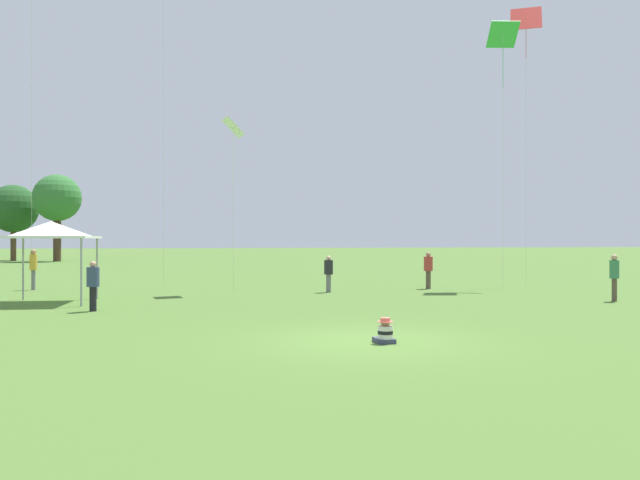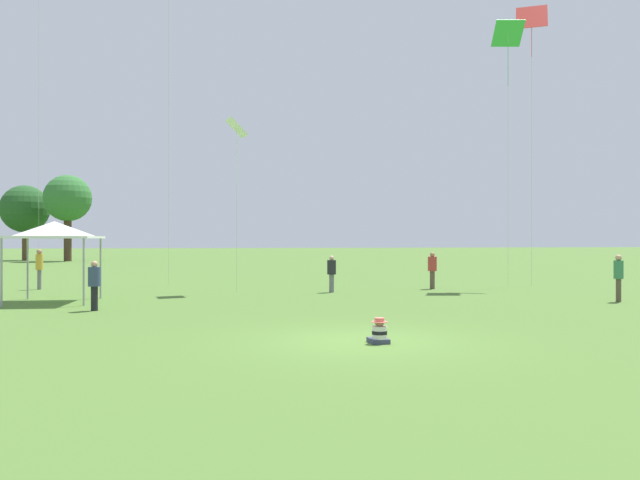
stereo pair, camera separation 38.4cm
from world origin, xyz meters
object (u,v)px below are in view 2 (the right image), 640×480
person_standing_2 (619,273)px  canopy_tent (54,230)px  person_standing_4 (39,265)px  kite_1 (508,39)px  person_standing_1 (432,267)px  kite_4 (532,22)px  kite_0 (237,132)px  distant_tree_0 (68,199)px  distant_tree_1 (25,209)px  seated_toddler (379,333)px  person_standing_3 (94,281)px  person_standing_0 (332,271)px

person_standing_2 → canopy_tent: (-19.61, 3.04, 1.52)m
person_standing_4 → kite_1: (21.08, -1.87, 10.45)m
person_standing_1 → kite_4: (5.38, 1.20, 11.63)m
kite_0 → distant_tree_0: (-15.86, 40.21, -0.39)m
distant_tree_1 → person_standing_4: bearing=-73.1°
person_standing_1 → canopy_tent: size_ratio=0.56×
kite_4 → canopy_tent: bearing=-95.0°
kite_0 → kite_1: size_ratio=0.59×
person_standing_2 → distant_tree_1: size_ratio=0.21×
seated_toddler → canopy_tent: canopy_tent is taller
distant_tree_0 → person_standing_4: bearing=-78.9°
person_standing_2 → person_standing_3: size_ratio=1.08×
person_standing_2 → person_standing_4: bearing=9.8°
canopy_tent → kite_0: (6.43, 3.22, 4.17)m
person_standing_2 → distant_tree_0: 55.05m
person_standing_0 → distant_tree_1: size_ratio=0.19×
kite_4 → distant_tree_1: kite_4 is taller
kite_0 → person_standing_1: bearing=-54.6°
canopy_tent → distant_tree_1: (-14.51, 46.81, 2.88)m
kite_1 → person_standing_3: bearing=76.8°
person_standing_3 → person_standing_0: bearing=84.7°
person_standing_1 → distant_tree_0: bearing=69.5°
seated_toddler → kite_4: (11.41, 14.92, 12.37)m
person_standing_2 → kite_1: size_ratio=0.14×
seated_toddler → person_standing_3: person_standing_3 is taller
person_standing_4 → kite_0: size_ratio=0.25×
distant_tree_0 → person_standing_1: bearing=-58.5°
kite_4 → distant_tree_1: (-34.96, 42.10, -7.19)m
person_standing_2 → seated_toddler: bearing=66.6°
person_standing_0 → distant_tree_1: (-24.84, 44.33, 4.51)m
person_standing_4 → canopy_tent: 6.53m
person_standing_3 → kite_0: (4.53, 6.14, 5.79)m
person_standing_2 → canopy_tent: size_ratio=0.57×
canopy_tent → distant_tree_0: size_ratio=0.34×
person_standing_3 → distant_tree_0: 48.02m
kite_0 → kite_1: (12.54, 0.92, 4.84)m
person_standing_3 → kite_0: kite_0 is taller
person_standing_0 → person_standing_1: person_standing_1 is taller
person_standing_3 → distant_tree_1: (-16.40, 49.74, 4.50)m
person_standing_1 → person_standing_3: bearing=154.0°
kite_1 → distant_tree_1: (-33.47, 42.68, -6.13)m
person_standing_2 → kite_1: (-0.64, 7.18, 10.53)m
seated_toddler → person_standing_3: 10.23m
seated_toddler → person_standing_3: (-7.15, 7.28, 0.68)m
kite_4 → distant_tree_1: 55.19m
person_standing_1 → person_standing_4: (-17.18, 2.50, 0.12)m
person_standing_0 → canopy_tent: bearing=-147.6°
kite_0 → canopy_tent: bearing=150.1°
distant_tree_1 → seated_toddler: bearing=-67.6°
person_standing_0 → distant_tree_1: bearing=138.1°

